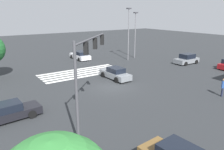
# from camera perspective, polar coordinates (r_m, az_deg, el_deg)

# --- Properties ---
(ground_plane) EXTENTS (131.49, 131.49, 0.00)m
(ground_plane) POSITION_cam_1_polar(r_m,az_deg,el_deg) (24.19, 0.00, -3.15)
(ground_plane) COLOR #2B2D30
(crosswalk_markings) EXTENTS (11.40, 4.40, 0.01)m
(crosswalk_markings) POSITION_cam_1_polar(r_m,az_deg,el_deg) (30.21, -7.82, 0.64)
(crosswalk_markings) COLOR silver
(crosswalk_markings) RESTS_ON ground_plane
(traffic_signal_mast) EXTENTS (5.07, 5.07, 6.47)m
(traffic_signal_mast) POSITION_cam_1_polar(r_m,az_deg,el_deg) (14.68, -6.31, 3.63)
(traffic_signal_mast) COLOR #47474C
(traffic_signal_mast) RESTS_ON ground_plane
(car_0) EXTENTS (2.15, 4.74, 1.45)m
(car_0) POSITION_cam_1_polar(r_m,az_deg,el_deg) (38.78, -8.29, 5.09)
(car_0) COLOR silver
(car_0) RESTS_ON ground_plane
(car_1) EXTENTS (4.22, 2.12, 1.59)m
(car_1) POSITION_cam_1_polar(r_m,az_deg,el_deg) (37.08, 18.95, 3.96)
(car_1) COLOR gray
(car_1) RESTS_ON ground_plane
(car_3) EXTENTS (2.03, 4.64, 1.47)m
(car_3) POSITION_cam_1_polar(r_m,az_deg,el_deg) (26.95, 0.88, 0.39)
(car_3) COLOR gray
(car_3) RESTS_ON ground_plane
(car_4) EXTENTS (4.63, 2.17, 1.37)m
(car_4) POSITION_cam_1_polar(r_m,az_deg,el_deg) (18.63, -25.52, -8.71)
(car_4) COLOR black
(car_4) RESTS_ON ground_plane
(pedestrian) EXTENTS (0.42, 0.40, 1.81)m
(pedestrian) POSITION_cam_1_polar(r_m,az_deg,el_deg) (23.82, 26.97, -2.69)
(pedestrian) COLOR #232842
(pedestrian) RESTS_ON ground_plane
(street_light_pole_a) EXTENTS (0.80, 0.36, 8.65)m
(street_light_pole_a) POSITION_cam_1_polar(r_m,az_deg,el_deg) (37.19, 4.34, 11.67)
(street_light_pole_a) COLOR slate
(street_light_pole_a) RESTS_ON ground_plane
(street_light_pole_b) EXTENTS (0.80, 0.36, 7.99)m
(street_light_pole_b) POSITION_cam_1_polar(r_m,az_deg,el_deg) (39.24, 6.09, 11.35)
(street_light_pole_b) COLOR slate
(street_light_pole_b) RESTS_ON ground_plane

